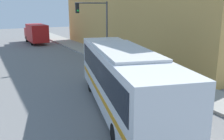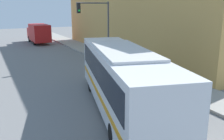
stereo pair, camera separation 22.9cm
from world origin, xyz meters
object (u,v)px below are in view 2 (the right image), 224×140
(city_bus, at_px, (121,76))
(pedestrian_mid_block, at_px, (108,49))
(pedestrian_near_corner, at_px, (149,64))
(delivery_truck, at_px, (39,33))
(traffic_light_pole, at_px, (98,21))
(fire_hydrant, at_px, (145,72))
(parking_meter, at_px, (134,62))

(city_bus, height_order, pedestrian_mid_block, city_bus)
(pedestrian_near_corner, bearing_deg, delivery_truck, 100.02)
(delivery_truck, distance_m, pedestrian_near_corner, 23.37)
(pedestrian_mid_block, bearing_deg, traffic_light_pole, -137.44)
(traffic_light_pole, distance_m, pedestrian_near_corner, 7.05)
(traffic_light_pole, height_order, pedestrian_mid_block, traffic_light_pole)
(delivery_truck, relative_size, fire_hydrant, 10.39)
(city_bus, height_order, traffic_light_pole, traffic_light_pole)
(traffic_light_pole, distance_m, parking_meter, 6.01)
(fire_hydrant, xyz_separation_m, parking_meter, (0.00, 1.57, 0.47))
(delivery_truck, relative_size, pedestrian_near_corner, 4.28)
(fire_hydrant, height_order, parking_meter, parking_meter)
(fire_hydrant, height_order, pedestrian_mid_block, pedestrian_mid_block)
(delivery_truck, bearing_deg, pedestrian_near_corner, -79.98)
(delivery_truck, height_order, fire_hydrant, delivery_truck)
(city_bus, distance_m, delivery_truck, 28.19)
(parking_meter, height_order, pedestrian_near_corner, pedestrian_near_corner)
(delivery_truck, height_order, pedestrian_mid_block, delivery_truck)
(city_bus, distance_m, fire_hydrant, 6.75)
(parking_meter, distance_m, pedestrian_mid_block, 6.81)
(delivery_truck, distance_m, pedestrian_mid_block, 15.79)
(traffic_light_pole, xyz_separation_m, pedestrian_mid_block, (1.82, 1.67, -3.07))
(city_bus, bearing_deg, traffic_light_pole, 86.35)
(fire_hydrant, relative_size, pedestrian_mid_block, 0.42)
(fire_hydrant, relative_size, traffic_light_pole, 0.12)
(pedestrian_near_corner, bearing_deg, city_bus, -136.34)
(traffic_light_pole, bearing_deg, parking_meter, -79.69)
(delivery_truck, distance_m, traffic_light_pole, 17.22)
(delivery_truck, bearing_deg, city_bus, -92.71)
(delivery_truck, distance_m, fire_hydrant, 23.78)
(city_bus, xyz_separation_m, pedestrian_mid_block, (5.58, 12.96, -0.93))
(parking_meter, distance_m, pedestrian_near_corner, 1.28)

